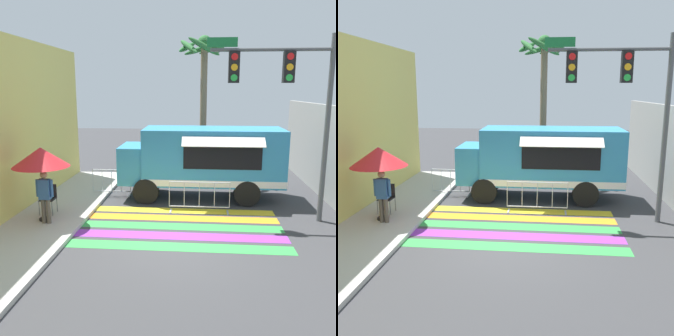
{
  "view_description": "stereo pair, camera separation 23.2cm",
  "coord_description": "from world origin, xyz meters",
  "views": [
    {
      "loc": [
        0.68,
        -9.62,
        4.1
      ],
      "look_at": [
        -0.4,
        2.81,
        1.48
      ],
      "focal_mm": 40.0,
      "sensor_mm": 36.0,
      "label": 1
    },
    {
      "loc": [
        0.91,
        -9.6,
        4.1
      ],
      "look_at": [
        -0.4,
        2.81,
        1.48
      ],
      "focal_mm": 40.0,
      "sensor_mm": 36.0,
      "label": 2
    }
  ],
  "objects": [
    {
      "name": "ground_plane",
      "position": [
        0.0,
        0.0,
        0.0
      ],
      "size": [
        60.0,
        60.0,
        0.0
      ],
      "primitive_type": "plane",
      "color": "#38383A"
    },
    {
      "name": "traffic_signal_pole",
      "position": [
        3.29,
        2.07,
        4.05
      ],
      "size": [
        3.75,
        0.29,
        5.7
      ],
      "color": "#515456",
      "rests_on": "ground_plane"
    },
    {
      "name": "vendor_person",
      "position": [
        -3.93,
        0.8,
        1.04
      ],
      "size": [
        0.53,
        0.21,
        1.62
      ],
      "rotation": [
        0.0,
        0.0,
        -0.06
      ],
      "color": "brown",
      "rests_on": "sidewalk_left"
    },
    {
      "name": "patio_umbrella",
      "position": [
        -4.1,
        1.07,
        2.1
      ],
      "size": [
        1.71,
        1.71,
        2.29
      ],
      "color": "black",
      "rests_on": "sidewalk_left"
    },
    {
      "name": "palm_tree",
      "position": [
        0.78,
        7.69,
        4.82
      ],
      "size": [
        2.41,
        2.35,
        6.44
      ],
      "color": "#7A664C",
      "rests_on": "ground_plane"
    },
    {
      "name": "food_truck",
      "position": [
        0.69,
        4.38,
        1.57
      ],
      "size": [
        6.07,
        2.56,
        2.69
      ],
      "color": "#338CBF",
      "rests_on": "ground_plane"
    },
    {
      "name": "barricade_side",
      "position": [
        -2.75,
        4.31,
        0.51
      ],
      "size": [
        1.51,
        0.44,
        1.07
      ],
      "color": "#B7BABF",
      "rests_on": "ground_plane"
    },
    {
      "name": "crosswalk_painted",
      "position": [
        0.0,
        1.18,
        0.0
      ],
      "size": [
        6.4,
        3.6,
        0.01
      ],
      "color": "green",
      "rests_on": "ground_plane"
    },
    {
      "name": "folding_chair",
      "position": [
        -4.24,
        1.78,
        0.69
      ],
      "size": [
        0.45,
        0.45,
        0.93
      ],
      "rotation": [
        0.0,
        0.0,
        0.34
      ],
      "color": "#4C4C51",
      "rests_on": "sidewalk_left"
    },
    {
      "name": "barricade_front",
      "position": [
        0.68,
        2.61,
        0.53
      ],
      "size": [
        2.06,
        0.44,
        1.07
      ],
      "color": "#B7BABF",
      "rests_on": "ground_plane"
    }
  ]
}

